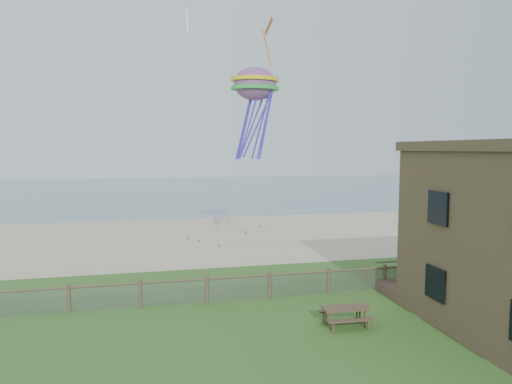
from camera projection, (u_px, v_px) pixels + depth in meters
ground at (313, 352)px, 15.96m from camera, size 160.00×160.00×0.00m
sand_beach at (221, 236)px, 37.32m from camera, size 72.00×20.00×0.02m
ocean at (184, 189)px, 80.03m from camera, size 160.00×68.00×0.02m
chainlink_fence at (270, 286)px, 21.73m from camera, size 36.20×0.20×1.25m
picnic_table at (345, 316)px, 18.31m from camera, size 1.92×1.49×0.78m
octopus_kite at (255, 110)px, 29.65m from camera, size 3.33×2.48×6.50m
kite_white at (187, 3)px, 29.01m from camera, size 1.90×2.21×2.91m
kite_red at (269, 39)px, 33.00m from camera, size 2.18×1.77×2.98m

